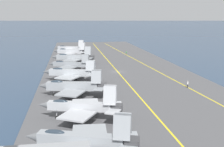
# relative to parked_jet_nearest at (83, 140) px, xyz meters

# --- Properties ---
(ground_plane) EXTENTS (2000.00, 2000.00, 0.00)m
(ground_plane) POSITION_rel_parked_jet_nearest_xyz_m (56.55, -14.41, -2.81)
(ground_plane) COLOR navy
(carrier_deck) EXTENTS (215.94, 48.87, 0.40)m
(carrier_deck) POSITION_rel_parked_jet_nearest_xyz_m (56.55, -14.41, -2.61)
(carrier_deck) COLOR #4C4C4F
(carrier_deck) RESTS_ON ground
(deck_stripe_foul_line) EXTENTS (194.04, 11.51, 0.01)m
(deck_stripe_foul_line) POSITION_rel_parked_jet_nearest_xyz_m (56.55, -27.85, -2.40)
(deck_stripe_foul_line) COLOR yellow
(deck_stripe_foul_line) RESTS_ON carrier_deck
(deck_stripe_centerline) EXTENTS (194.34, 0.36, 0.01)m
(deck_stripe_centerline) POSITION_rel_parked_jet_nearest_xyz_m (56.55, -14.41, -2.40)
(deck_stripe_centerline) COLOR yellow
(deck_stripe_centerline) RESTS_ON carrier_deck
(parked_jet_nearest) EXTENTS (13.83, 15.81, 6.38)m
(parked_jet_nearest) POSITION_rel_parked_jet_nearest_xyz_m (0.00, 0.00, 0.00)
(parked_jet_nearest) COLOR gray
(parked_jet_nearest) RESTS_ON carrier_deck
(parked_jet_second) EXTENTS (12.62, 15.69, 6.64)m
(parked_jet_second) POSITION_rel_parked_jet_nearest_xyz_m (13.63, -0.48, 0.20)
(parked_jet_second) COLOR #A8AAAF
(parked_jet_second) RESTS_ON carrier_deck
(parked_jet_third) EXTENTS (13.81, 16.09, 6.31)m
(parked_jet_third) POSITION_rel_parked_jet_nearest_xyz_m (29.35, 0.82, 0.02)
(parked_jet_third) COLOR gray
(parked_jet_third) RESTS_ON carrier_deck
(parked_jet_fourth) EXTENTS (13.49, 16.72, 6.29)m
(parked_jet_fourth) POSITION_rel_parked_jet_nearest_xyz_m (44.54, 1.08, 0.18)
(parked_jet_fourth) COLOR #9EA3A8
(parked_jet_fourth) RESTS_ON carrier_deck
(parked_jet_fifth) EXTENTS (12.09, 15.71, 5.84)m
(parked_jet_fifth) POSITION_rel_parked_jet_nearest_xyz_m (60.41, 1.09, -0.16)
(parked_jet_fifth) COLOR gray
(parked_jet_fifth) RESTS_ON carrier_deck
(parked_jet_sixth) EXTENTS (14.00, 16.98, 6.81)m
(parked_jet_sixth) POSITION_rel_parked_jet_nearest_xyz_m (75.07, -0.01, 0.17)
(parked_jet_sixth) COLOR gray
(parked_jet_sixth) RESTS_ON carrier_deck
(parked_jet_seventh) EXTENTS (12.05, 15.99, 6.75)m
(parked_jet_seventh) POSITION_rel_parked_jet_nearest_xyz_m (91.49, 0.79, 0.37)
(parked_jet_seventh) COLOR #A8AAAF
(parked_jet_seventh) RESTS_ON carrier_deck
(parked_jet_eighth) EXTENTS (12.97, 16.67, 6.52)m
(parked_jet_eighth) POSITION_rel_parked_jet_nearest_xyz_m (107.22, 0.80, 0.16)
(parked_jet_eighth) COLOR #A8AAAF
(parked_jet_eighth) RESTS_ON carrier_deck
(crew_white_vest) EXTENTS (0.45, 0.39, 1.86)m
(crew_white_vest) POSITION_rel_parked_jet_nearest_xyz_m (32.70, -28.96, -1.38)
(crew_white_vest) COLOR #232328
(crew_white_vest) RESTS_ON carrier_deck
(crew_green_vest) EXTENTS (0.46, 0.45, 1.74)m
(crew_green_vest) POSITION_rel_parked_jet_nearest_xyz_m (97.05, -25.63, -1.46)
(crew_green_vest) COLOR #4C473D
(crew_green_vest) RESTS_ON carrier_deck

